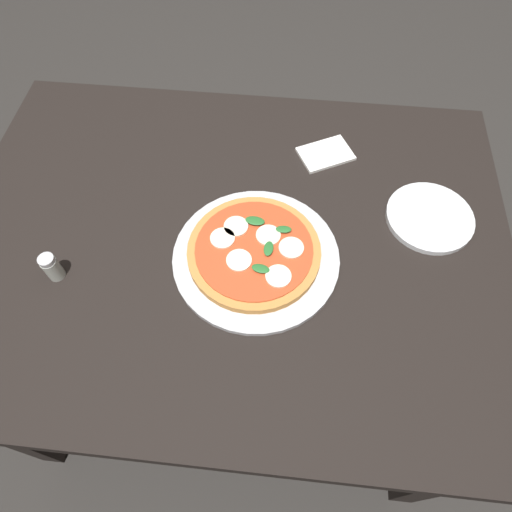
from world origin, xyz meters
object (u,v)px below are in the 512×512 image
(napkin, at_px, (326,154))
(pepper_shaker, at_px, (52,267))
(pizza, at_px, (254,251))
(plate_white, at_px, (430,217))
(dining_table, at_px, (232,259))
(serving_tray, at_px, (256,257))

(napkin, xyz_separation_m, pepper_shaker, (-0.57, -0.41, 0.03))
(pizza, xyz_separation_m, plate_white, (0.39, 0.14, -0.02))
(dining_table, xyz_separation_m, serving_tray, (0.07, -0.06, 0.11))
(plate_white, height_order, napkin, plate_white)
(napkin, bearing_deg, plate_white, -36.39)
(serving_tray, relative_size, pepper_shaker, 5.35)
(plate_white, bearing_deg, pizza, -159.96)
(serving_tray, distance_m, pizza, 0.02)
(pizza, distance_m, pepper_shaker, 0.43)
(pizza, xyz_separation_m, pepper_shaker, (-0.42, -0.09, 0.01))
(pizza, height_order, napkin, pizza)
(dining_table, bearing_deg, napkin, 52.15)
(dining_table, height_order, napkin, napkin)
(dining_table, bearing_deg, pizza, -39.78)
(dining_table, xyz_separation_m, pepper_shaker, (-0.35, -0.14, 0.14))
(pepper_shaker, bearing_deg, serving_tray, 11.49)
(pizza, bearing_deg, pepper_shaker, -167.83)
(serving_tray, distance_m, plate_white, 0.42)
(plate_white, height_order, pepper_shaker, pepper_shaker)
(dining_table, distance_m, plate_white, 0.48)
(plate_white, distance_m, pepper_shaker, 0.84)
(serving_tray, height_order, plate_white, plate_white)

